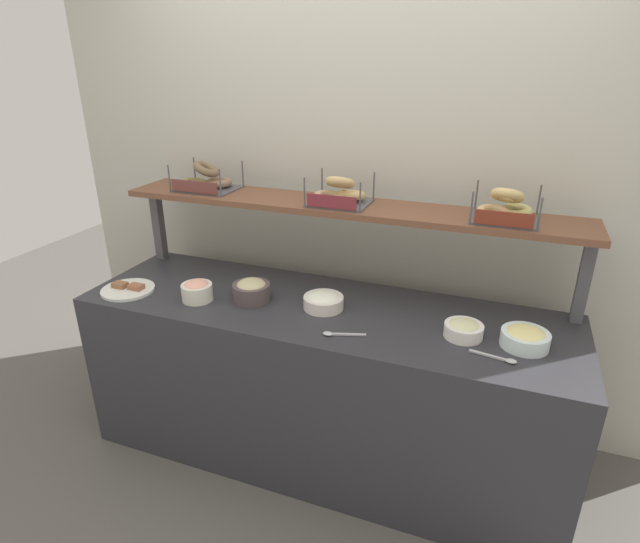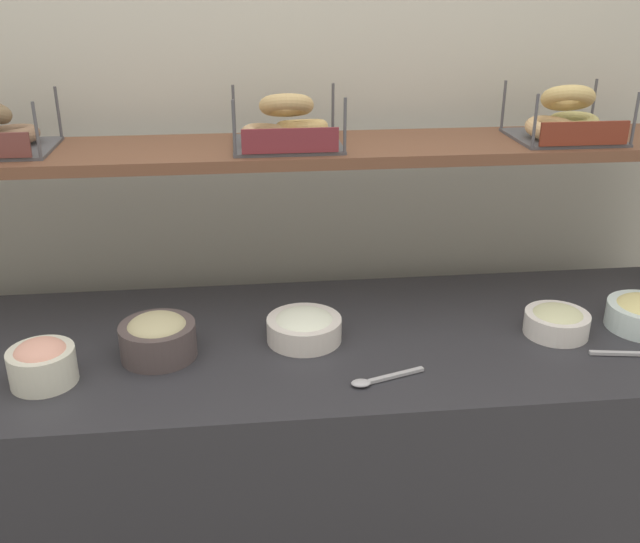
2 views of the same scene
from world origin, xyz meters
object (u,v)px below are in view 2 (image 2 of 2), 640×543
Objects in this scene: serving_spoon_by_edge at (377,379)px; bagel_basket_sesame at (286,127)px; bowl_scallion_spread at (557,321)px; bowl_hummus at (158,337)px; bagel_basket_plain at (565,121)px; bowl_cream_cheese at (304,327)px; bowl_lox_spread at (42,362)px.

serving_spoon_by_edge is 0.63× the size of bagel_basket_sesame.
bagel_basket_sesame is (-0.66, 0.30, 0.44)m from bowl_scallion_spread.
bowl_hummus reaches higher than bowl_scallion_spread.
bagel_basket_plain reaches higher than serving_spoon_by_edge.
bowl_cream_cheese is 0.51m from bagel_basket_sesame.
bowl_scallion_spread is 0.92× the size of serving_spoon_by_edge.
bagel_basket_sesame is (-0.16, 0.48, 0.47)m from serving_spoon_by_edge.
bagel_basket_sesame reaches higher than bowl_scallion_spread.
serving_spoon_by_edge is 0.69m from bagel_basket_sesame.
bowl_cream_cheese is 0.35m from bowl_hummus.
bowl_hummus is at bearing 20.53° from bowl_lox_spread.
bowl_lox_spread is 0.91× the size of bowl_scallion_spread.
bagel_basket_sesame is 0.75m from bagel_basket_plain.
bowl_scallion_spread is 0.58× the size of bagel_basket_sesame.
bowl_scallion_spread is at bearing 19.92° from serving_spoon_by_edge.
bowl_hummus is 0.65× the size of bagel_basket_sesame.
bowl_lox_spread is 0.75m from serving_spoon_by_edge.
bowl_hummus reaches higher than bowl_cream_cheese.
bowl_lox_spread is 0.82m from bagel_basket_sesame.
bowl_lox_spread is at bearing -163.41° from bagel_basket_plain.
bowl_hummus reaches higher than serving_spoon_by_edge.
serving_spoon_by_edge is at bearing -160.08° from bowl_scallion_spread.
bagel_basket_plain reaches higher than bagel_basket_sesame.
bowl_hummus is 1.02× the size of serving_spoon_by_edge.
bowl_hummus is (-0.35, -0.04, 0.02)m from bowl_cream_cheese.
bagel_basket_plain is at bearing 19.74° from bowl_cream_cheese.
bagel_basket_sesame is 0.98× the size of bagel_basket_plain.
serving_spoon_by_edge is 0.89m from bagel_basket_plain.
bowl_hummus is 1.20m from bagel_basket_plain.
bagel_basket_plain is at bearing 16.59° from bowl_lox_spread.
bowl_scallion_spread is at bearing 4.41° from bowl_lox_spread.
bagel_basket_sesame reaches higher than bowl_lox_spread.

